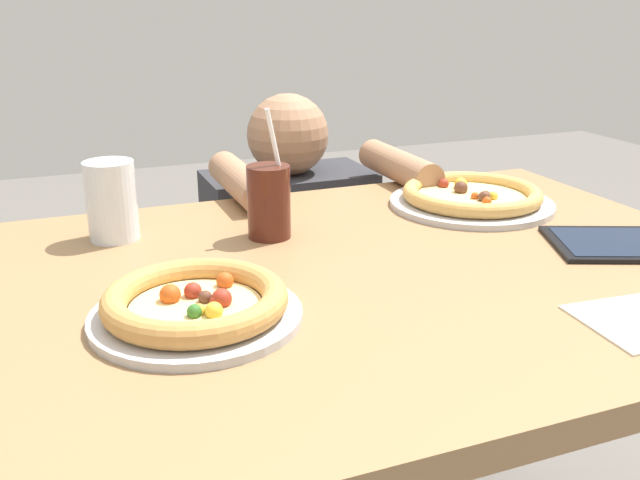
{
  "coord_description": "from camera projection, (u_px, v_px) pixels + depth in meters",
  "views": [
    {
      "loc": [
        -0.45,
        -0.92,
        1.15
      ],
      "look_at": [
        -0.06,
        0.06,
        0.78
      ],
      "focal_mm": 39.6,
      "sensor_mm": 36.0,
      "label": 1
    }
  ],
  "objects": [
    {
      "name": "water_cup_clear",
      "position": [
        112.0,
        200.0,
        1.2
      ],
      "size": [
        0.08,
        0.08,
        0.14
      ],
      "color": "silver",
      "rests_on": "dining_table"
    },
    {
      "name": "diner_seated",
      "position": [
        291.0,
        294.0,
        1.84
      ],
      "size": [
        0.44,
        0.53,
        0.93
      ],
      "color": "#333847",
      "rests_on": "ground"
    },
    {
      "name": "dining_table",
      "position": [
        370.0,
        329.0,
        1.13
      ],
      "size": [
        1.23,
        0.9,
        0.75
      ],
      "color": "#936D47",
      "rests_on": "ground"
    },
    {
      "name": "drink_cup_colored",
      "position": [
        269.0,
        201.0,
        1.21
      ],
      "size": [
        0.07,
        0.07,
        0.22
      ],
      "color": "#4C1E14",
      "rests_on": "dining_table"
    },
    {
      "name": "pizza_near",
      "position": [
        196.0,
        305.0,
        0.91
      ],
      "size": [
        0.28,
        0.28,
        0.05
      ],
      "color": "#B7B7BC",
      "rests_on": "dining_table"
    },
    {
      "name": "pizza_far",
      "position": [
        472.0,
        197.0,
        1.4
      ],
      "size": [
        0.32,
        0.32,
        0.04
      ],
      "color": "#B7B7BC",
      "rests_on": "dining_table"
    },
    {
      "name": "tablet",
      "position": [
        624.0,
        244.0,
        1.18
      ],
      "size": [
        0.29,
        0.25,
        0.01
      ],
      "color": "black",
      "rests_on": "dining_table"
    }
  ]
}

